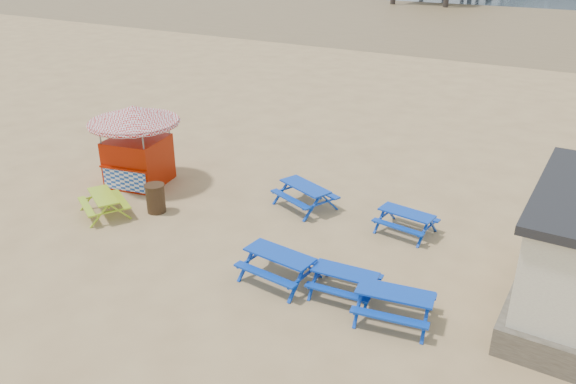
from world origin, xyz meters
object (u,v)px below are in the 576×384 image
Objects in this scene: ice_cream_kiosk at (136,135)px; litter_bin at (156,198)px; picnic_table_blue_b at (305,196)px; picnic_table_yellow at (104,205)px.

ice_cream_kiosk reaches higher than litter_bin.
ice_cream_kiosk is at bearing -146.77° from picnic_table_blue_b.
ice_cream_kiosk is at bearing 138.39° from picnic_table_yellow.
ice_cream_kiosk is 4.02× the size of litter_bin.
ice_cream_kiosk reaches higher than picnic_table_blue_b.
litter_bin reaches higher than picnic_table_yellow.
picnic_table_blue_b is 6.52m from ice_cream_kiosk.
ice_cream_kiosk is (-6.21, -1.34, 1.45)m from picnic_table_blue_b.
litter_bin reaches higher than picnic_table_blue_b.
picnic_table_blue_b is 1.09× the size of picnic_table_yellow.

